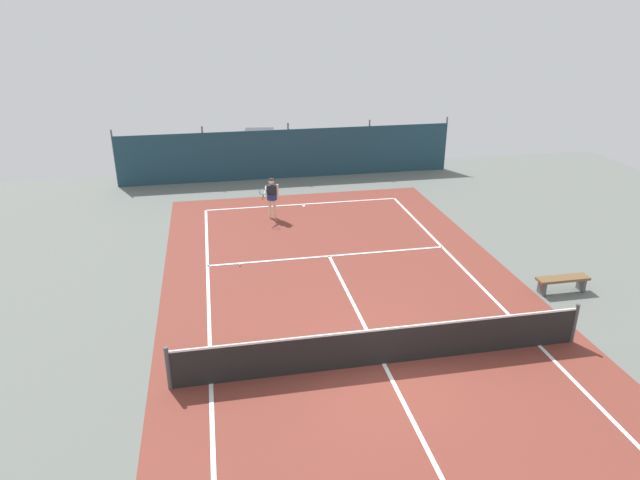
{
  "coord_description": "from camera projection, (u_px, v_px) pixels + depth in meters",
  "views": [
    {
      "loc": [
        -3.71,
        -11.03,
        8.09
      ],
      "look_at": [
        -0.44,
        5.78,
        0.9
      ],
      "focal_mm": 32.04,
      "sensor_mm": 36.0,
      "label": 1
    }
  ],
  "objects": [
    {
      "name": "tennis_ball_near_player",
      "position": [
        240.0,
        265.0,
        18.84
      ],
      "size": [
        0.07,
        0.07,
        0.07
      ],
      "primitive_type": "sphere",
      "color": "#CCDB33",
      "rests_on": "ground"
    },
    {
      "name": "court_surface",
      "position": [
        384.0,
        364.0,
        13.77
      ],
      "size": [
        11.02,
        26.6,
        0.01
      ],
      "color": "brown",
      "rests_on": "ground"
    },
    {
      "name": "back_fence",
      "position": [
        288.0,
        162.0,
        28.46
      ],
      "size": [
        16.3,
        0.98,
        2.7
      ],
      "color": "#1E3D4C",
      "rests_on": "ground"
    },
    {
      "name": "parked_car",
      "position": [
        260.0,
        147.0,
        30.72
      ],
      "size": [
        2.43,
        4.4,
        1.68
      ],
      "rotation": [
        0.0,
        0.0,
        -0.13
      ],
      "color": "maroon",
      "rests_on": "ground"
    },
    {
      "name": "courtside_bench",
      "position": [
        563.0,
        281.0,
        17.02
      ],
      "size": [
        1.6,
        0.4,
        0.49
      ],
      "color": "brown",
      "rests_on": "ground"
    },
    {
      "name": "ground_plane",
      "position": [
        384.0,
        364.0,
        13.77
      ],
      "size": [
        36.0,
        36.0,
        0.0
      ],
      "primitive_type": "plane",
      "color": "slate"
    },
    {
      "name": "tennis_net",
      "position": [
        385.0,
        346.0,
        13.57
      ],
      "size": [
        10.12,
        0.1,
        1.1
      ],
      "color": "black",
      "rests_on": "ground"
    },
    {
      "name": "tennis_player",
      "position": [
        272.0,
        195.0,
        22.63
      ],
      "size": [
        0.81,
        0.68,
        1.64
      ],
      "rotation": [
        0.0,
        0.0,
        2.86
      ],
      "color": "beige",
      "rests_on": "ground"
    }
  ]
}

